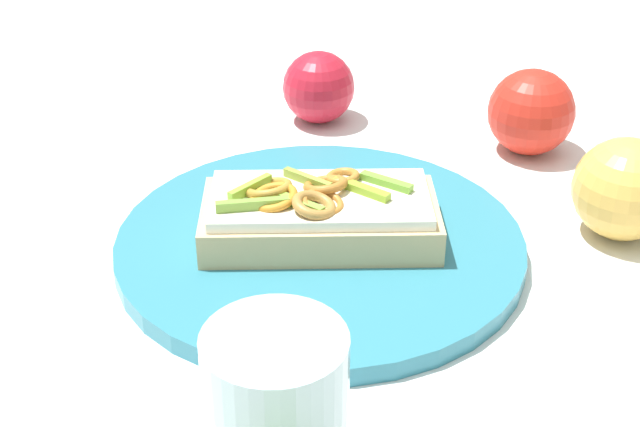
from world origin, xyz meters
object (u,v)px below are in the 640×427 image
Objects in this scene: sandwich at (319,214)px; apple_2 at (626,190)px; apple_1 at (531,112)px; apple_3 at (319,87)px; drinking_glass at (277,419)px; plate at (320,244)px.

sandwich is 2.28× the size of apple_2.
apple_1 is at bearing 9.57° from apple_2.
apple_2 is at bearing 4.99° from sandwich.
drinking_glass is at bearing 170.89° from apple_3.
apple_3 reaches higher than sandwich.
drinking_glass is (-0.24, 0.05, 0.05)m from plate.
drinking_glass is (-0.23, 0.29, 0.01)m from apple_2.
drinking_glass reaches higher than sandwich.
apple_2 is 1.14× the size of apple_3.
apple_2 reaches higher than apple_3.
apple_1 is 0.76× the size of drinking_glass.
apple_3 is at bearing 41.02° from apple_2.
drinking_glass is at bearing 145.70° from apple_1.
apple_2 reaches higher than apple_1.
plate is at bearing 89.56° from apple_2.
drinking_glass is at bearing 168.02° from plate.
apple_1 is 0.47m from drinking_glass.
apple_3 is at bearing -6.29° from plate.
drinking_glass reaches higher than plate.
sandwich is at bearing -11.73° from drinking_glass.
apple_1 is at bearing 40.67° from sandwich.
plate is at bearing -11.98° from drinking_glass.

